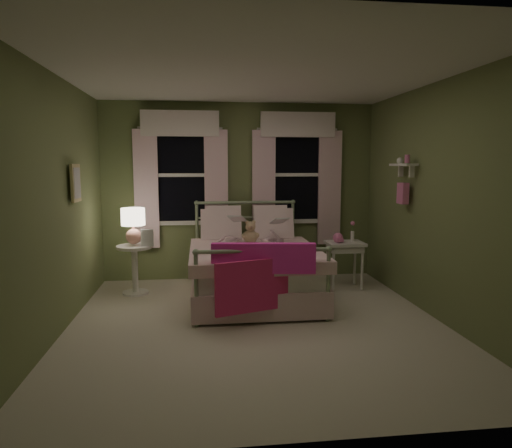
{
  "coord_description": "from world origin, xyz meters",
  "views": [
    {
      "loc": [
        -0.58,
        -4.66,
        1.7
      ],
      "look_at": [
        0.07,
        0.68,
        1.0
      ],
      "focal_mm": 32.0,
      "sensor_mm": 36.0,
      "label": 1
    }
  ],
  "objects": [
    {
      "name": "nightstand_left",
      "position": [
        -1.45,
        1.37,
        0.42
      ],
      "size": [
        0.46,
        0.46,
        0.65
      ],
      "color": "white",
      "rests_on": "ground"
    },
    {
      "name": "wall_shelf",
      "position": [
        1.9,
        0.7,
        1.52
      ],
      "size": [
        0.15,
        0.5,
        0.6
      ],
      "color": "white",
      "rests_on": "room_shell"
    },
    {
      "name": "teddy_bear",
      "position": [
        0.07,
        1.29,
        0.79
      ],
      "size": [
        0.23,
        0.19,
        0.31
      ],
      "color": "tan",
      "rests_on": "bed"
    },
    {
      "name": "window_left",
      "position": [
        -0.85,
        2.03,
        1.62
      ],
      "size": [
        1.34,
        0.13,
        1.96
      ],
      "color": "black",
      "rests_on": "room_shell"
    },
    {
      "name": "book_nightstand",
      "position": [
        -1.35,
        1.29,
        0.66
      ],
      "size": [
        0.18,
        0.24,
        0.02
      ],
      "primitive_type": "imported",
      "rotation": [
        0.0,
        0.0,
        -0.09
      ],
      "color": "beige",
      "rests_on": "nightstand_left"
    },
    {
      "name": "child_right",
      "position": [
        0.35,
        1.45,
        0.89
      ],
      "size": [
        0.36,
        0.32,
        0.64
      ],
      "primitive_type": "imported",
      "rotation": [
        0.0,
        0.0,
        3.43
      ],
      "color": "#F7D1DD",
      "rests_on": "bed"
    },
    {
      "name": "window_right",
      "position": [
        0.85,
        2.03,
        1.62
      ],
      "size": [
        1.34,
        0.13,
        1.96
      ],
      "color": "black",
      "rests_on": "room_shell"
    },
    {
      "name": "pink_throw",
      "position": [
        0.07,
        -0.0,
        0.61
      ],
      "size": [
        1.1,
        0.39,
        0.71
      ],
      "color": "#FF31B6",
      "rests_on": "bed"
    },
    {
      "name": "pink_toy",
      "position": [
        1.27,
        1.29,
        0.71
      ],
      "size": [
        0.14,
        0.19,
        0.14
      ],
      "color": "pink",
      "rests_on": "nightstand_right"
    },
    {
      "name": "book_right",
      "position": [
        0.35,
        1.2,
        0.92
      ],
      "size": [
        0.21,
        0.15,
        0.26
      ],
      "primitive_type": "imported",
      "rotation": [
        1.22,
        0.0,
        0.19
      ],
      "color": "beige",
      "rests_on": "child_right"
    },
    {
      "name": "table_lamp",
      "position": [
        -1.45,
        1.37,
        0.95
      ],
      "size": [
        0.31,
        0.31,
        0.47
      ],
      "color": "tan",
      "rests_on": "nightstand_left"
    },
    {
      "name": "book_left",
      "position": [
        -0.21,
        1.2,
        0.96
      ],
      "size": [
        0.23,
        0.18,
        0.26
      ],
      "primitive_type": "imported",
      "rotation": [
        1.22,
        0.0,
        -0.34
      ],
      "color": "beige",
      "rests_on": "child_left"
    },
    {
      "name": "framed_picture",
      "position": [
        -1.95,
        0.6,
        1.5
      ],
      "size": [
        0.03,
        0.32,
        0.42
      ],
      "color": "beige",
      "rests_on": "room_shell"
    },
    {
      "name": "nightstand_right",
      "position": [
        1.37,
        1.3,
        0.55
      ],
      "size": [
        0.5,
        0.4,
        0.64
      ],
      "color": "white",
      "rests_on": "ground"
    },
    {
      "name": "bud_vase",
      "position": [
        1.49,
        1.35,
        0.79
      ],
      "size": [
        0.06,
        0.06,
        0.28
      ],
      "color": "white",
      "rests_on": "nightstand_right"
    },
    {
      "name": "room_shell",
      "position": [
        0.0,
        0.0,
        1.3
      ],
      "size": [
        4.2,
        4.2,
        4.2
      ],
      "color": "beige",
      "rests_on": "ground"
    },
    {
      "name": "child_left",
      "position": [
        -0.21,
        1.45,
        0.97
      ],
      "size": [
        0.33,
        0.26,
        0.8
      ],
      "primitive_type": "imported",
      "rotation": [
        0.0,
        0.0,
        2.9
      ],
      "color": "#F7D1DD",
      "rests_on": "bed"
    },
    {
      "name": "bed",
      "position": [
        0.07,
        1.03,
        0.38
      ],
      "size": [
        1.58,
        2.04,
        1.18
      ],
      "color": "white",
      "rests_on": "ground"
    }
  ]
}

